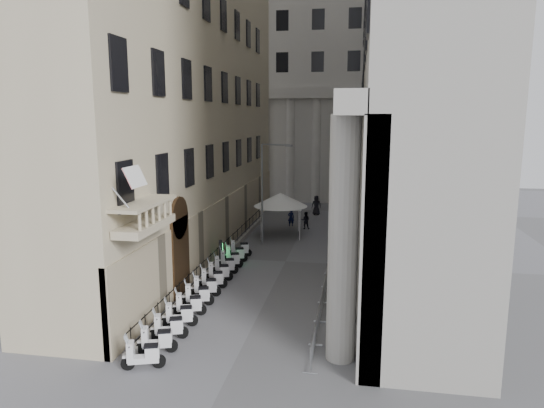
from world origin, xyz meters
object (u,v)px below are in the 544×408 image
at_px(info_kiosk, 221,253).
at_px(pedestrian_b, 306,220).
at_px(pedestrian_a, 291,218).
at_px(security_tent, 283,200).
at_px(scooter_0, 144,369).
at_px(street_lamp, 265,186).

height_order(info_kiosk, pedestrian_b, info_kiosk).
bearing_deg(pedestrian_b, pedestrian_a, -35.21).
xyz_separation_m(security_tent, info_kiosk, (-2.92, -8.75, -2.23)).
distance_m(scooter_0, info_kiosk, 13.92).
relative_size(scooter_0, security_tent, 0.33).
height_order(scooter_0, pedestrian_b, pedestrian_b).
bearing_deg(pedestrian_a, pedestrian_b, 131.68).
bearing_deg(street_lamp, scooter_0, -77.18).
xyz_separation_m(scooter_0, info_kiosk, (-0.79, 13.87, 0.83)).
relative_size(security_tent, street_lamp, 0.57).
xyz_separation_m(street_lamp, info_kiosk, (-1.98, -5.76, -3.87)).
distance_m(security_tent, pedestrian_a, 4.54).
xyz_separation_m(security_tent, pedestrian_b, (1.57, 3.02, -2.28)).
relative_size(pedestrian_a, pedestrian_b, 1.02).
bearing_deg(info_kiosk, pedestrian_a, 61.43).
bearing_deg(info_kiosk, security_tent, 56.52).
bearing_deg(pedestrian_b, security_tent, 59.67).
xyz_separation_m(info_kiosk, pedestrian_a, (3.05, 12.68, -0.03)).
height_order(scooter_0, security_tent, security_tent).
bearing_deg(security_tent, pedestrian_b, 62.57).
xyz_separation_m(security_tent, pedestrian_a, (0.13, 3.93, -2.26)).
xyz_separation_m(pedestrian_a, pedestrian_b, (1.44, -0.91, -0.02)).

